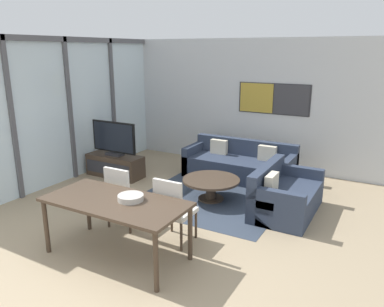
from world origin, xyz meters
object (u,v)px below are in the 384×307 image
television (114,139)px  dining_chair_left (123,194)px  dining_chair_centre (173,208)px  sofa_side (282,196)px  sofa_main (240,165)px  coffee_table (211,184)px  fruit_bowl (131,197)px  tv_console (115,166)px  dining_table (115,206)px

television → dining_chair_left: bearing=-46.6°
dining_chair_centre → sofa_side: bearing=60.2°
sofa_main → television: bearing=-153.2°
coffee_table → fruit_bowl: bearing=-91.0°
television → sofa_main: bearing=26.8°
sofa_main → fruit_bowl: bearing=-90.6°
tv_console → dining_table: bearing=-49.1°
television → sofa_side: (3.55, -0.07, -0.53)m
tv_console → television: size_ratio=1.13×
sofa_main → sofa_side: size_ratio=1.51×
dining_chair_left → dining_chair_centre: bearing=-3.9°
sofa_side → coffee_table: (-1.24, -0.11, 0.02)m
television → sofa_side: television is taller
sofa_side → dining_chair_centre: size_ratio=1.55×
sofa_main → coffee_table: 1.34m
tv_console → sofa_side: sofa_side is taller
television → dining_chair_centre: (2.55, -1.81, -0.28)m
sofa_main → dining_table: bearing=-93.3°
dining_table → dining_chair_centre: bearing=54.1°
coffee_table → dining_chair_left: 1.73m
fruit_bowl → television: bearing=134.2°
tv_console → fruit_bowl: size_ratio=3.78×
dining_table → dining_chair_left: (-0.45, 0.68, -0.17)m
sofa_side → dining_chair_centre: bearing=150.2°
coffee_table → dining_table: dining_table is taller
dining_chair_left → fruit_bowl: dining_chair_left is taller
television → fruit_bowl: television is taller
sofa_side → fruit_bowl: (-1.28, -2.27, 0.54)m
dining_chair_left → tv_console: bearing=133.4°
fruit_bowl → tv_console: bearing=134.2°
sofa_side → sofa_main: bearing=45.0°
tv_console → sofa_main: bearing=26.9°
dining_chair_left → fruit_bowl: 0.90m
coffee_table → sofa_side: bearing=4.9°
coffee_table → dining_table: (-0.21, -2.26, 0.40)m
coffee_table → dining_chair_left: bearing=-112.6°
tv_console → dining_chair_centre: 3.14m
sofa_main → dining_chair_left: bearing=-102.7°
sofa_main → dining_table: 3.63m
coffee_table → dining_chair_centre: bearing=-81.8°
tv_console → fruit_bowl: bearing=-45.8°
sofa_main → sofa_side: (1.24, -1.24, 0.00)m
sofa_side → dining_chair_centre: 2.03m
sofa_main → dining_chair_left: dining_chair_left is taller
television → dining_table: size_ratio=0.58×
fruit_bowl → dining_table: bearing=-151.3°
television → dining_chair_left: size_ratio=1.13×
sofa_main → coffee_table: bearing=-90.0°
dining_table → dining_chair_left: dining_chair_left is taller
dining_table → dining_chair_centre: dining_chair_centre is taller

